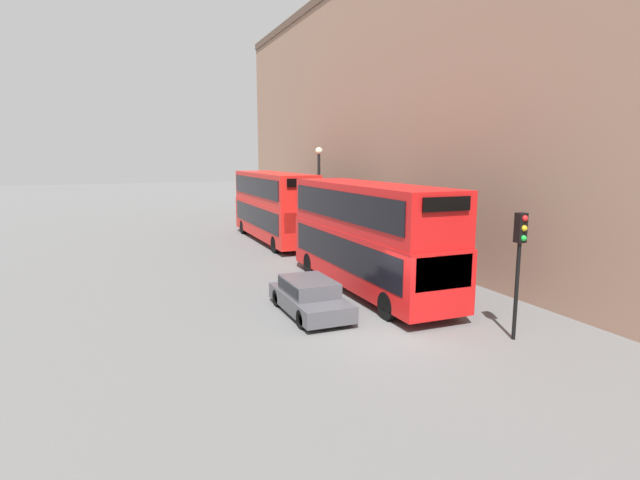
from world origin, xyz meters
The scene contains 7 objects.
ground_plane centered at (0.00, 0.00, 0.00)m, with size 200.00×200.00×0.00m, color #5B5B5B.
building_facade centered at (7.00, 0.00, 8.90)m, with size 1.10×80.00×17.19m.
bus_leading centered at (1.60, 5.04, 2.49)m, with size 2.59×10.73×4.52m.
bus_second_in_queue centered at (1.60, 18.44, 2.51)m, with size 2.59×11.17×4.56m.
car_dark_sedan centered at (-1.80, 2.96, 0.68)m, with size 1.81×4.22×1.27m.
traffic_light centered at (3.15, -1.87, 2.85)m, with size 0.30×0.36×3.96m.
street_lamp centered at (3.78, 15.79, 3.84)m, with size 0.44×0.44×6.18m.
Camera 1 is at (-8.02, -13.27, 5.62)m, focal length 28.00 mm.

